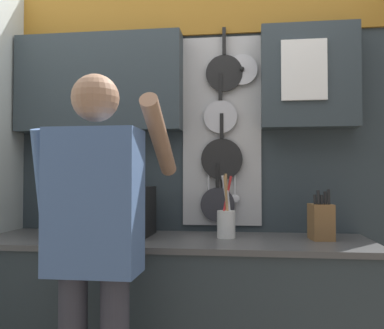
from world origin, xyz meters
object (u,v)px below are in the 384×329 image
(knife_block, at_px, (321,221))
(utensil_crock, at_px, (226,221))
(microwave, at_px, (104,211))
(person, at_px, (95,233))

(knife_block, distance_m, utensil_crock, 0.51)
(microwave, xyz_separation_m, utensil_crock, (0.70, 0.00, -0.05))
(microwave, xyz_separation_m, person, (0.18, -0.63, -0.04))
(utensil_crock, bearing_deg, knife_block, -0.13)
(knife_block, bearing_deg, utensil_crock, 179.87)
(microwave, relative_size, utensil_crock, 1.51)
(microwave, height_order, knife_block, microwave)
(knife_block, height_order, person, person)
(utensil_crock, xyz_separation_m, person, (-0.52, -0.63, 0.01))
(microwave, height_order, utensil_crock, utensil_crock)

